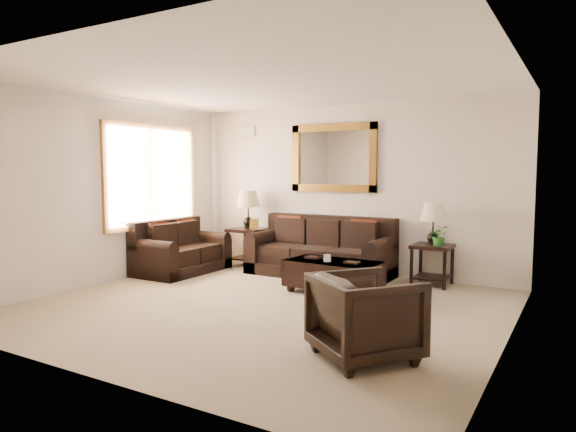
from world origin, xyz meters
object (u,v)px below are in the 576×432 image
Objects in this scene: end_table_right at (433,232)px; armchair at (365,313)px; sofa at (321,254)px; loveseat at (179,253)px; end_table_left at (248,217)px; coffee_table at (333,273)px.

end_table_right reaches higher than armchair.
end_table_right is at bearing 4.43° from sofa.
loveseat is 4.59m from armchair.
end_table_left is 4.70m from armchair.
end_table_right is at bearing 0.49° from end_table_left.
coffee_table is 1.58× the size of armchair.
end_table_right reaches higher than sofa.
coffee_table is (2.14, -1.09, -0.58)m from end_table_left.
end_table_left is 1.59× the size of armchair.
end_table_left reaches higher than coffee_table.
end_table_right reaches higher than coffee_table.
end_table_left is at bearing 175.90° from sofa.
loveseat is 1.27× the size of end_table_right.
sofa reaches higher than armchair.
end_table_right is (3.81, 1.09, 0.46)m from loveseat.
loveseat is at bearing -164.10° from end_table_right.
end_table_right is at bearing 50.13° from coffee_table.
loveseat is at bearing -120.96° from end_table_left.
end_table_left is 3.18m from end_table_right.
sofa is 1.72× the size of end_table_left.
end_table_right reaches higher than loveseat.
armchair is at bearing -57.39° from sofa.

